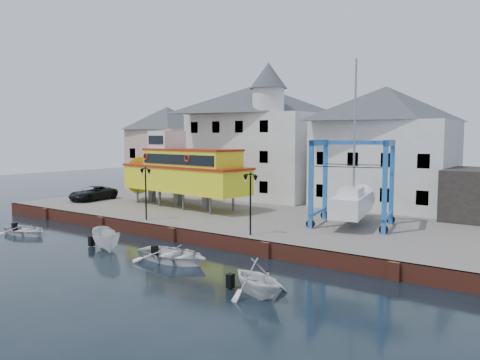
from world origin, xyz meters
The scene contains 15 objects.
ground centered at (0.00, 0.00, 0.00)m, with size 140.00×140.00×0.00m, color black.
hardstanding centered at (0.00, 11.00, 0.50)m, with size 44.00×22.00×1.00m, color #66625C.
quay_wall centered at (0.00, 0.10, 0.50)m, with size 44.00×0.47×1.00m.
building_pink centered at (-18.00, 18.00, 6.15)m, with size 8.00×7.00×10.30m.
building_white_main centered at (-4.87, 18.39, 7.34)m, with size 14.00×8.30×14.00m.
building_white_right centered at (9.00, 19.00, 6.60)m, with size 12.00×8.00×11.20m.
lamp_post_left centered at (-4.00, 1.20, 4.17)m, with size 1.12×0.32×4.20m.
lamp_post_right centered at (6.00, 1.20, 4.17)m, with size 1.12×0.32×4.20m.
tour_boat centered at (-7.19, 8.24, 4.36)m, with size 16.70×5.88×7.12m.
travel_lift centered at (10.14, 8.88, 3.04)m, with size 6.45×8.31×12.19m.
van centered at (-17.19, 6.09, 1.72)m, with size 2.40×5.21×1.45m, color black.
motorboat_a centered at (-1.78, -4.47, 0.00)m, with size 1.57×4.16×1.61m, color white.
motorboat_b centered at (3.87, -3.98, 0.00)m, with size 3.60×5.03×1.04m, color white.
motorboat_c centered at (11.39, -6.12, 0.00)m, with size 3.03×3.51×1.85m, color white.
motorboat_d centered at (-10.99, -4.88, 0.00)m, with size 2.98×4.17×0.86m, color white.
Camera 1 is at (23.36, -24.27, 7.48)m, focal length 35.00 mm.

